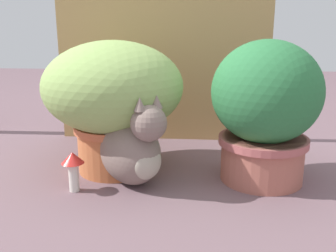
% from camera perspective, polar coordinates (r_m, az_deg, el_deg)
% --- Properties ---
extents(ground_plane, '(6.00, 6.00, 0.00)m').
position_cam_1_polar(ground_plane, '(1.28, -5.30, -8.61)').
color(ground_plane, '#6D535A').
extents(cardboard_backdrop, '(0.91, 0.03, 0.87)m').
position_cam_1_polar(cardboard_backdrop, '(1.69, -0.72, 12.48)').
color(cardboard_backdrop, tan).
rests_on(cardboard_backdrop, ground).
extents(grass_planter, '(0.48, 0.48, 0.46)m').
position_cam_1_polar(grass_planter, '(1.34, -8.05, 4.41)').
color(grass_planter, '#BF683C').
rests_on(grass_planter, ground).
extents(leafy_planter, '(0.35, 0.35, 0.46)m').
position_cam_1_polar(leafy_planter, '(1.28, 14.20, 2.62)').
color(leafy_planter, '#AE6152').
rests_on(leafy_planter, ground).
extents(cat, '(0.30, 0.35, 0.32)m').
position_cam_1_polar(cat, '(1.24, -5.32, -3.33)').
color(cat, '#7D6961').
rests_on(cat, ground).
extents(mushroom_ornament_red, '(0.07, 0.07, 0.13)m').
position_cam_1_polar(mushroom_ornament_red, '(1.23, -13.87, -5.53)').
color(mushroom_ornament_red, silver).
rests_on(mushroom_ornament_red, ground).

